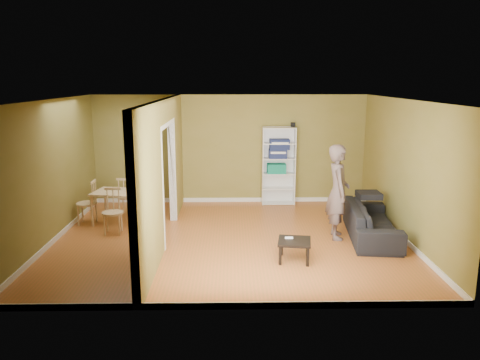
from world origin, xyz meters
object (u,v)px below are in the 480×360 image
Objects in this scene: person at (338,184)px; chair_near at (112,211)px; coffee_table at (294,243)px; dining_table at (121,195)px; bookshelf at (278,166)px; chair_left at (87,202)px; sofa at (372,217)px; chair_far at (127,196)px.

person is 4.36m from chair_near.
coffee_table is 0.48× the size of dining_table.
coffee_table is at bearing -91.32° from bookshelf.
bookshelf is 3.73m from coffee_table.
chair_near is at bearing 47.65° from chair_left.
chair_left is (-4.04, 2.09, 0.16)m from coffee_table.
sofa is at bearing -11.05° from dining_table.
chair_left reaches higher than sofa.
bookshelf is 4.12m from chair_near.
person is at bearing -8.71° from chair_near.
sofa is at bearing 80.56° from chair_left.
dining_table is (-3.42, -1.56, -0.32)m from bookshelf.
chair_far is at bearing 85.65° from chair_near.
sofa is 3.00m from bookshelf.
chair_far reaches higher than coffee_table.
sofa reaches higher than dining_table.
sofa is 5.05m from dining_table.
coffee_table is at bearing -32.40° from dining_table.
sofa is 0.93m from person.
person is (-0.67, -0.00, 0.64)m from sofa.
person is 2.68m from bookshelf.
person is 3.96× the size of coffee_table.
chair_left is (-5.66, 0.94, 0.06)m from sofa.
bookshelf is 3.77m from dining_table.
bookshelf is 2.14× the size of chair_far.
chair_near is (0.69, -0.63, -0.02)m from chair_left.
chair_far reaches higher than sofa.
dining_table is (-4.29, 0.97, -0.44)m from person.
person is at bearing -12.74° from dining_table.
chair_left is 1.07× the size of chair_far.
chair_near is at bearing -147.23° from bookshelf.
chair_near is (-3.35, 1.46, 0.14)m from coffee_table.
chair_left is at bearing -158.96° from bookshelf.
coffee_table is (-0.95, -1.15, -0.75)m from person.
bookshelf reaches higher than chair_near.
chair_far is at bearing 73.22° from person.
bookshelf is at bearing 28.23° from chair_near.
chair_far is at bearing 79.17° from sofa.
sofa is 5.74m from chair_left.
chair_left reaches higher than dining_table.
chair_near is at bearing 93.18° from sofa.
chair_near is (-4.31, 0.31, -0.60)m from person.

